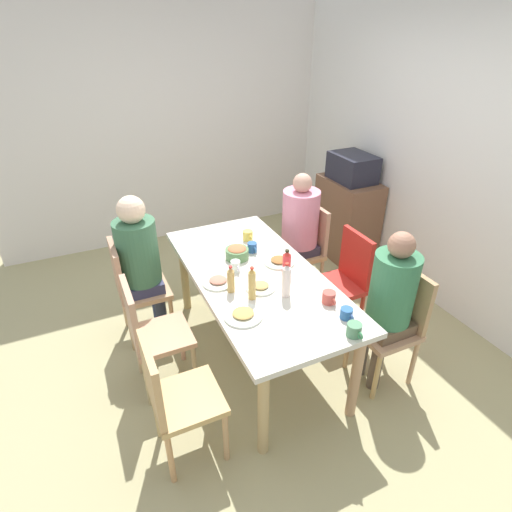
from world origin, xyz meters
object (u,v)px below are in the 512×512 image
person_5 (299,225)px  plate_2 (218,281)px  plate_0 (243,315)px  cup_1 (236,266)px  chair_1 (133,286)px  side_cabinet (346,219)px  chair_2 (395,320)px  cup_3 (248,235)px  person_1 (140,256)px  plate_1 (279,261)px  cup_0 (354,330)px  bottle_3 (286,281)px  chair_3 (344,277)px  cup_4 (252,247)px  chair_5 (306,245)px  person_2 (390,298)px  bowl_0 (237,253)px  dining_table (256,284)px  bottle_1 (252,284)px  plate_3 (261,287)px  microwave (353,168)px  cup_5 (347,314)px  cup_2 (329,297)px  bottle_0 (231,280)px  bottle_2 (287,263)px  chair_4 (150,331)px  chair_0 (173,395)px

person_5 → plate_2: 1.20m
plate_0 → cup_1: 0.55m
chair_1 → side_cabinet: same height
chair_2 → cup_3: 1.35m
person_1 → cup_1: person_1 is taller
plate_1 → cup_0: size_ratio=1.89×
plate_0 → bottle_3: bearing=103.9°
chair_3 → side_cabinet: same height
person_1 → cup_4: size_ratio=11.40×
chair_5 → cup_1: chair_5 is taller
person_2 → cup_1: (-0.72, -0.85, 0.07)m
person_2 → bowl_0: (-0.89, -0.77, 0.08)m
dining_table → bowl_0: bowl_0 is taller
chair_1 → chair_3: bearing=69.2°
chair_1 → bottle_1: 1.17m
cup_1 → dining_table: bearing=50.5°
dining_table → chair_5: chair_5 is taller
chair_1 → cup_4: chair_1 is taller
cup_1 → person_5: bearing=121.6°
dining_table → person_1: person_1 is taller
plate_3 → plate_1: bearing=132.2°
person_5 → microwave: size_ratio=2.58×
cup_3 → chair_5: bearing=99.3°
plate_1 → person_1: bearing=-120.1°
chair_2 → person_1: bearing=-128.8°
cup_4 → chair_5: bearing=113.8°
cup_0 → cup_1: size_ratio=1.16×
plate_0 → cup_5: (0.29, 0.58, 0.02)m
chair_3 → bowl_0: bearing=-107.4°
cup_2 → cup_3: size_ratio=1.04×
plate_2 → cup_4: bearing=127.3°
chair_2 → bowl_0: bearing=-136.1°
chair_5 → cup_5: size_ratio=7.88×
bottle_0 → bottle_2: bearing=93.0°
plate_3 → person_1: bearing=-140.1°
dining_table → chair_4: size_ratio=2.08×
cup_1 → cup_4: cup_1 is taller
cup_1 → bottle_0: bearing=-29.2°
chair_2 → cup_1: 1.22m
chair_2 → chair_4: bearing=-110.8°
chair_2 → cup_1: (-0.72, -0.94, 0.30)m
cup_0 → cup_3: bearing=-176.9°
cup_1 → cup_5: (0.81, 0.41, -0.01)m
chair_0 → cup_2: bearing=95.0°
plate_1 → bowl_0: size_ratio=1.31×
cup_1 → cup_2: 0.75m
bottle_2 → plate_3: bearing=-72.5°
chair_5 → plate_1: bearing=-46.7°
chair_1 → plate_2: (0.62, 0.52, 0.27)m
cup_3 → cup_2: bearing=6.7°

